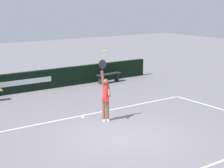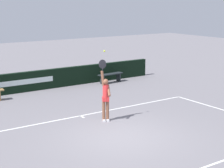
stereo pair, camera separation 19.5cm
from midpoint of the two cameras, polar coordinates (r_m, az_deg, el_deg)
name	(u,v)px [view 1 (the left image)]	position (r m, az deg, el deg)	size (l,w,h in m)	color
ground_plane	(122,136)	(12.48, 1.06, -8.07)	(60.00, 60.00, 0.00)	slate
court_lines	(125,138)	(12.34, 1.58, -8.31)	(10.70, 6.03, 0.00)	white
back_wall	(29,81)	(18.95, -12.91, 0.38)	(14.56, 0.24, 1.00)	black
tennis_player	(105,96)	(13.78, -1.42, -1.86)	(0.44, 0.44, 2.35)	brown
tennis_ball	(104,51)	(13.51, -1.59, 5.08)	(0.07, 0.07, 0.07)	#CCE62E
courtside_bench_near	(109,76)	(20.43, -0.78, 1.26)	(1.53, 0.47, 0.51)	#1F2629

